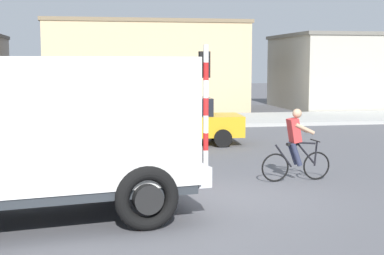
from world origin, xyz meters
name	(u,v)px	position (x,y,z in m)	size (l,w,h in m)	color
ground_plane	(227,199)	(0.00, 0.00, 0.00)	(120.00, 120.00, 0.00)	#56565B
sidewalk_far	(151,121)	(0.00, 14.71, 0.08)	(80.00, 5.00, 0.16)	#ADADA8
truck_foreground	(40,127)	(-3.62, -0.90, 1.67)	(5.75, 3.48, 2.90)	white
cyclist	(296,145)	(2.02, 1.42, 0.86)	(1.73, 0.50, 1.72)	black
traffic_light_pole	(205,95)	(-0.17, 1.47, 2.07)	(0.24, 0.43, 3.20)	red
car_red_near	(182,121)	(0.32, 7.77, 0.82)	(4.09, 2.06, 1.60)	gold
car_white_mid	(57,121)	(-3.88, 8.54, 0.82)	(4.08, 2.03, 1.60)	#1E2328
pedestrian_near_kerb	(179,117)	(0.39, 8.72, 0.85)	(0.34, 0.22, 1.62)	#2D334C
building_mid_block	(145,66)	(0.45, 21.79, 2.57)	(11.46, 5.72, 5.13)	#D1B284
building_corner_right	(373,71)	(14.38, 20.94, 2.22)	(11.41, 7.36, 4.44)	#B2AD9E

